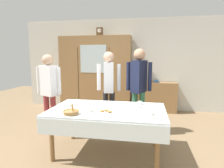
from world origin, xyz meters
name	(u,v)px	position (x,y,z in m)	size (l,w,h in m)	color
ground_plane	(110,147)	(0.00, 0.00, 0.00)	(12.00, 12.00, 0.00)	#846B4C
back_wall	(127,65)	(0.00, 2.65, 1.35)	(6.40, 0.10, 2.70)	silver
dining_table	(107,115)	(0.00, -0.24, 0.67)	(1.85, 1.11, 0.76)	olive
wall_cabinet	(96,73)	(-0.90, 2.35, 1.09)	(2.11, 0.46, 2.18)	olive
mantel_clock	(100,32)	(-0.76, 2.35, 2.30)	(0.18, 0.11, 0.24)	brown
bookshelf_low	(156,97)	(0.89, 2.41, 0.43)	(1.16, 0.35, 0.86)	olive
book_stack	(156,81)	(0.89, 2.41, 0.89)	(0.16, 0.21, 0.06)	#2D5184
tea_cup_far_right	(151,114)	(0.68, -0.43, 0.78)	(0.13, 0.13, 0.06)	white
tea_cup_center	(90,111)	(-0.23, -0.44, 0.78)	(0.13, 0.13, 0.06)	white
tea_cup_back_edge	(140,103)	(0.51, 0.15, 0.78)	(0.13, 0.13, 0.06)	silver
tea_cup_near_left	(138,106)	(0.49, -0.04, 0.78)	(0.13, 0.13, 0.06)	white
bread_basket	(71,112)	(-0.47, -0.59, 0.79)	(0.24, 0.24, 0.16)	#9E7542
pastry_plate	(106,112)	(0.02, -0.43, 0.77)	(0.28, 0.28, 0.05)	white
spoon_far_left	(123,105)	(0.22, 0.09, 0.76)	(0.12, 0.02, 0.01)	silver
spoon_mid_right	(111,108)	(0.05, -0.16, 0.76)	(0.12, 0.02, 0.01)	silver
person_behind_table_right	(139,82)	(0.46, 0.76, 1.08)	(0.52, 0.41, 1.75)	#33704C
person_by_cabinet	(49,86)	(-1.34, 0.38, 1.00)	(0.52, 0.33, 1.64)	#933338
person_near_right_end	(109,83)	(-0.19, 0.83, 1.04)	(0.52, 0.39, 1.70)	#232328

